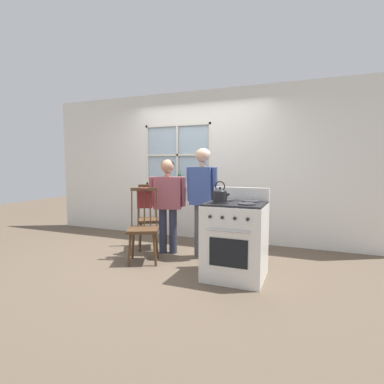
% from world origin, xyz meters
% --- Properties ---
extents(ground_plane, '(16.00, 16.00, 0.00)m').
position_xyz_m(ground_plane, '(0.00, 0.00, 0.00)').
color(ground_plane, brown).
extents(wall_back, '(6.40, 0.16, 2.70)m').
position_xyz_m(wall_back, '(0.03, 1.40, 1.33)').
color(wall_back, silver).
rests_on(wall_back, ground_plane).
extents(chair_by_window, '(0.55, 0.54, 1.04)m').
position_xyz_m(chair_by_window, '(-0.27, -0.19, 0.47)').
color(chair_by_window, '#4C331E').
rests_on(chair_by_window, ground_plane).
extents(chair_near_wall, '(0.57, 0.56, 1.04)m').
position_xyz_m(chair_near_wall, '(-0.54, 0.49, 0.47)').
color(chair_near_wall, '#4C331E').
rests_on(chair_near_wall, ground_plane).
extents(person_elderly_left, '(0.57, 0.32, 1.45)m').
position_xyz_m(person_elderly_left, '(-0.14, 0.32, 0.88)').
color(person_elderly_left, '#2D3347').
rests_on(person_elderly_left, ground_plane).
extents(person_teen_center, '(0.50, 0.25, 1.61)m').
position_xyz_m(person_teen_center, '(0.43, 0.32, 0.97)').
color(person_teen_center, '#4C4C51').
rests_on(person_teen_center, ground_plane).
extents(stove, '(0.71, 0.68, 1.08)m').
position_xyz_m(stove, '(1.07, -0.29, 0.47)').
color(stove, white).
rests_on(stove, ground_plane).
extents(kettle, '(0.21, 0.17, 0.25)m').
position_xyz_m(kettle, '(0.91, -0.42, 1.02)').
color(kettle, black).
rests_on(kettle, stove).
extents(potted_plant, '(0.16, 0.16, 0.29)m').
position_xyz_m(potted_plant, '(-0.39, 1.31, 1.06)').
color(potted_plant, '#935B3D').
rests_on(potted_plant, wall_back).
extents(handbag, '(0.24, 0.24, 0.31)m').
position_xyz_m(handbag, '(-0.37, 0.03, 0.87)').
color(handbag, maroon).
rests_on(handbag, chair_by_window).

